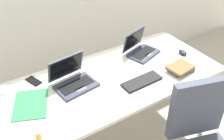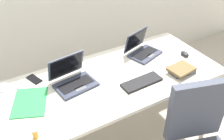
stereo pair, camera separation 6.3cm
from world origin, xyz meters
name	(u,v)px [view 1 (the left image)]	position (x,y,z in m)	size (l,w,h in m)	color
ground_plane	(112,139)	(0.00, 0.00, 0.00)	(12.00, 12.00, 0.00)	#B7AD9E
desk	(112,84)	(0.00, 0.00, 0.68)	(1.80, 0.80, 0.74)	silver
laptop_mid_desk	(140,49)	(0.42, 0.18, 0.78)	(0.34, 0.31, 0.21)	#33384C
laptop_back_right	(73,80)	(-0.30, 0.09, 0.79)	(0.34, 0.30, 0.22)	#33384C
external_keyboard	(142,81)	(0.17, -0.17, 0.75)	(0.33, 0.12, 0.02)	black
computer_mouse	(183,52)	(0.74, -0.03, 0.76)	(0.06, 0.10, 0.03)	black
cell_phone	(34,81)	(-0.55, 0.29, 0.74)	(0.06, 0.14, 0.01)	black
pill_bottle	(38,135)	(-0.70, -0.29, 0.78)	(0.04, 0.04, 0.08)	gold
book_stack	(180,68)	(0.53, -0.21, 0.77)	(0.23, 0.19, 0.05)	#4C4C51
paper_folder_back_right	(31,104)	(-0.65, 0.04, 0.74)	(0.23, 0.31, 0.01)	green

